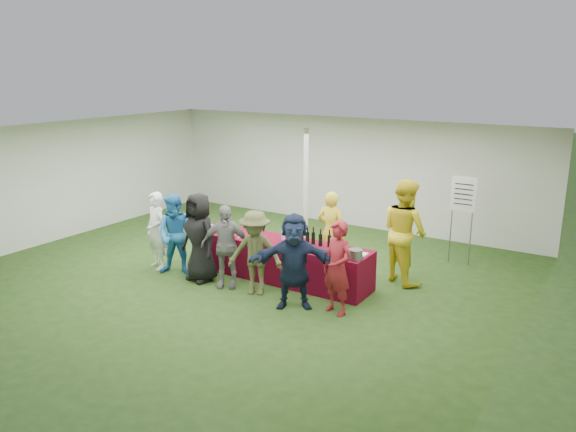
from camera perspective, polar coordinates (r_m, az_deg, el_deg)
The scene contains 18 objects.
ground at distance 11.14m, azimuth -3.61°, elevation -5.49°, with size 60.00×60.00×0.00m, color #284719.
tent at distance 11.46m, azimuth 1.82°, elevation 2.16°, with size 10.00×10.00×10.00m.
serving_table at distance 10.57m, azimuth -0.92°, elevation -4.44°, with size 3.60×0.80×0.75m, color maroon.
wine_bottles at distance 10.22m, azimuth 2.38°, elevation -2.20°, with size 0.75×0.11×0.32m.
wine_glasses at distance 10.46m, azimuth -3.78°, elevation -1.88°, with size 2.71×0.10×0.16m.
water_bottle at distance 10.46m, azimuth -0.49°, elevation -1.88°, with size 0.07×0.07×0.23m.
bar_towel at distance 9.74m, azimuth 7.30°, elevation -3.84°, with size 0.25×0.18×0.03m, color white.
dump_bucket at distance 9.47m, azimuth 6.88°, elevation -3.91°, with size 0.23×0.23×0.18m, color slate.
wine_list_sign at distance 11.63m, azimuth 17.37°, elevation 1.49°, with size 0.50×0.03×1.80m.
staff_pourer at distance 10.94m, azimuth 4.39°, elevation -1.53°, with size 0.58×0.38×1.58m, color yellow.
staff_back at distance 10.48m, azimuth 11.74°, elevation -1.52°, with size 0.94×0.73×1.94m, color gold.
customer_0 at distance 11.30m, azimuth -13.25°, elevation -1.46°, with size 0.56×0.37×1.54m, color white.
customer_1 at distance 10.89m, azimuth -11.27°, elevation -1.89°, with size 0.76×0.59×1.57m, color #2576BB.
customer_2 at distance 10.48m, azimuth -8.98°, elevation -2.15°, with size 0.82×0.53×1.67m, color black.
customer_3 at distance 10.14m, azimuth -6.37°, elevation -3.07°, with size 0.90×0.37×1.53m, color gray.
customer_4 at distance 9.77m, azimuth -3.34°, elevation -3.76°, with size 0.97×0.56×1.51m, color #4A4C29.
customer_5 at distance 9.21m, azimuth 0.63°, elevation -4.60°, with size 1.49×0.47×1.60m, color #15203A.
customer_6 at distance 9.02m, azimuth 5.05°, elevation -5.27°, with size 0.57×0.37×1.55m, color maroon.
Camera 1 is at (6.13, -8.45, 3.88)m, focal length 35.00 mm.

